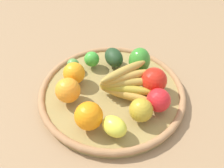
{
  "coord_description": "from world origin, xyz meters",
  "views": [
    {
      "loc": [
        0.53,
        -0.12,
        0.58
      ],
      "look_at": [
        0.0,
        0.0,
        0.05
      ],
      "focal_mm": 39.72,
      "sensor_mm": 36.0,
      "label": 1
    }
  ],
  "objects_px": {
    "lime_0": "(73,64)",
    "avocado": "(114,57)",
    "banana_bunch": "(126,83)",
    "apple_1": "(141,110)",
    "bell_pepper": "(139,61)",
    "orange_1": "(74,73)",
    "lime_1": "(92,59)",
    "lemon_0": "(114,126)",
    "orange_2": "(68,90)",
    "orange_0": "(89,116)",
    "apple_0": "(154,80)",
    "apple_2": "(159,100)"
  },
  "relations": [
    {
      "from": "lime_1",
      "to": "apple_1",
      "type": "xyz_separation_m",
      "value": [
        0.26,
        0.09,
        0.01
      ]
    },
    {
      "from": "apple_2",
      "to": "lemon_0",
      "type": "height_order",
      "value": "apple_2"
    },
    {
      "from": "apple_1",
      "to": "apple_2",
      "type": "bearing_deg",
      "value": 111.23
    },
    {
      "from": "lemon_0",
      "to": "apple_0",
      "type": "distance_m",
      "value": 0.2
    },
    {
      "from": "lemon_0",
      "to": "avocado",
      "type": "relative_size",
      "value": 0.84
    },
    {
      "from": "orange_0",
      "to": "apple_0",
      "type": "xyz_separation_m",
      "value": [
        -0.09,
        0.21,
        0.0
      ]
    },
    {
      "from": "banana_bunch",
      "to": "apple_1",
      "type": "distance_m",
      "value": 0.11
    },
    {
      "from": "orange_2",
      "to": "orange_0",
      "type": "bearing_deg",
      "value": 22.29
    },
    {
      "from": "banana_bunch",
      "to": "lime_1",
      "type": "bearing_deg",
      "value": -152.92
    },
    {
      "from": "lemon_0",
      "to": "avocado",
      "type": "distance_m",
      "value": 0.29
    },
    {
      "from": "orange_1",
      "to": "avocado",
      "type": "bearing_deg",
      "value": 112.54
    },
    {
      "from": "lemon_0",
      "to": "apple_0",
      "type": "height_order",
      "value": "apple_0"
    },
    {
      "from": "orange_1",
      "to": "orange_2",
      "type": "distance_m",
      "value": 0.08
    },
    {
      "from": "orange_2",
      "to": "apple_1",
      "type": "bearing_deg",
      "value": 58.25
    },
    {
      "from": "orange_1",
      "to": "apple_1",
      "type": "relative_size",
      "value": 1.04
    },
    {
      "from": "orange_1",
      "to": "lime_0",
      "type": "distance_m",
      "value": 0.06
    },
    {
      "from": "lime_0",
      "to": "orange_2",
      "type": "bearing_deg",
      "value": -11.56
    },
    {
      "from": "orange_1",
      "to": "avocado",
      "type": "xyz_separation_m",
      "value": [
        -0.06,
        0.14,
        -0.01
      ]
    },
    {
      "from": "orange_0",
      "to": "apple_0",
      "type": "bearing_deg",
      "value": 113.04
    },
    {
      "from": "orange_1",
      "to": "apple_1",
      "type": "height_order",
      "value": "orange_1"
    },
    {
      "from": "orange_0",
      "to": "lemon_0",
      "type": "xyz_separation_m",
      "value": [
        0.04,
        0.06,
        -0.01
      ]
    },
    {
      "from": "apple_2",
      "to": "banana_bunch",
      "type": "height_order",
      "value": "banana_bunch"
    },
    {
      "from": "orange_0",
      "to": "avocado",
      "type": "relative_size",
      "value": 0.91
    },
    {
      "from": "bell_pepper",
      "to": "orange_1",
      "type": "bearing_deg",
      "value": 118.71
    },
    {
      "from": "lime_0",
      "to": "avocado",
      "type": "distance_m",
      "value": 0.14
    },
    {
      "from": "apple_2",
      "to": "lemon_0",
      "type": "relative_size",
      "value": 0.97
    },
    {
      "from": "banana_bunch",
      "to": "lime_0",
      "type": "relative_size",
      "value": 4.18
    },
    {
      "from": "lime_0",
      "to": "orange_1",
      "type": "bearing_deg",
      "value": -1.65
    },
    {
      "from": "bell_pepper",
      "to": "orange_0",
      "type": "height_order",
      "value": "bell_pepper"
    },
    {
      "from": "orange_2",
      "to": "banana_bunch",
      "type": "bearing_deg",
      "value": 86.78
    },
    {
      "from": "apple_1",
      "to": "avocado",
      "type": "relative_size",
      "value": 0.79
    },
    {
      "from": "apple_2",
      "to": "avocado",
      "type": "distance_m",
      "value": 0.24
    },
    {
      "from": "apple_2",
      "to": "lemon_0",
      "type": "bearing_deg",
      "value": -68.68
    },
    {
      "from": "apple_1",
      "to": "apple_0",
      "type": "xyz_separation_m",
      "value": [
        -0.1,
        0.07,
        0.01
      ]
    },
    {
      "from": "bell_pepper",
      "to": "lime_1",
      "type": "bearing_deg",
      "value": 93.69
    },
    {
      "from": "lime_1",
      "to": "lemon_0",
      "type": "height_order",
      "value": "same"
    },
    {
      "from": "apple_2",
      "to": "apple_0",
      "type": "distance_m",
      "value": 0.08
    },
    {
      "from": "lemon_0",
      "to": "lime_0",
      "type": "height_order",
      "value": "lemon_0"
    },
    {
      "from": "apple_1",
      "to": "lime_0",
      "type": "height_order",
      "value": "apple_1"
    },
    {
      "from": "orange_2",
      "to": "avocado",
      "type": "bearing_deg",
      "value": 128.36
    },
    {
      "from": "lime_1",
      "to": "orange_0",
      "type": "height_order",
      "value": "orange_0"
    },
    {
      "from": "orange_2",
      "to": "apple_0",
      "type": "bearing_deg",
      "value": 86.07
    },
    {
      "from": "lime_1",
      "to": "bell_pepper",
      "type": "bearing_deg",
      "value": 66.15
    },
    {
      "from": "apple_1",
      "to": "avocado",
      "type": "height_order",
      "value": "apple_1"
    },
    {
      "from": "apple_2",
      "to": "orange_0",
      "type": "xyz_separation_m",
      "value": [
        0.02,
        -0.2,
        0.0
      ]
    },
    {
      "from": "orange_0",
      "to": "lemon_0",
      "type": "distance_m",
      "value": 0.07
    },
    {
      "from": "orange_0",
      "to": "banana_bunch",
      "type": "distance_m",
      "value": 0.16
    },
    {
      "from": "banana_bunch",
      "to": "orange_2",
      "type": "bearing_deg",
      "value": -93.22
    },
    {
      "from": "orange_2",
      "to": "lemon_0",
      "type": "relative_size",
      "value": 1.05
    },
    {
      "from": "lime_0",
      "to": "apple_0",
      "type": "bearing_deg",
      "value": 56.06
    }
  ]
}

